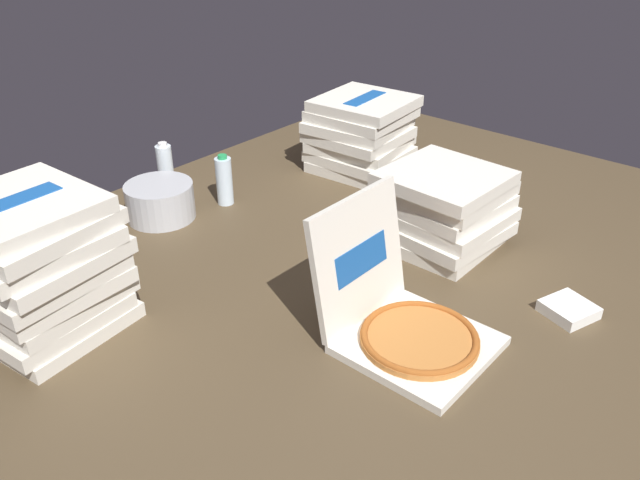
# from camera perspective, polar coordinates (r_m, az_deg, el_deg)

# --- Properties ---
(ground_plane) EXTENTS (3.20, 2.40, 0.02)m
(ground_plane) POSITION_cam_1_polar(r_m,az_deg,el_deg) (2.13, 2.81, -3.94)
(ground_plane) COLOR #4C3D28
(open_pizza_box) EXTENTS (0.38, 0.45, 0.40)m
(open_pizza_box) POSITION_cam_1_polar(r_m,az_deg,el_deg) (1.85, 7.30, -6.85)
(open_pizza_box) COLOR silver
(open_pizza_box) RESTS_ON ground_plane
(pizza_stack_right_mid) EXTENTS (0.44, 0.44, 0.33)m
(pizza_stack_right_mid) POSITION_cam_1_polar(r_m,az_deg,el_deg) (2.91, 3.65, 9.38)
(pizza_stack_right_mid) COLOR silver
(pizza_stack_right_mid) RESTS_ON ground_plane
(pizza_stack_left_mid) EXTENTS (0.44, 0.44, 0.42)m
(pizza_stack_left_mid) POSITION_cam_1_polar(r_m,az_deg,el_deg) (1.97, -23.80, -2.21)
(pizza_stack_left_mid) COLOR silver
(pizza_stack_left_mid) RESTS_ON ground_plane
(pizza_stack_right_near) EXTENTS (0.43, 0.43, 0.28)m
(pizza_stack_right_near) POSITION_cam_1_polar(r_m,az_deg,el_deg) (2.32, 10.92, 2.82)
(pizza_stack_right_near) COLOR silver
(pizza_stack_right_near) RESTS_ON ground_plane
(ice_bucket) EXTENTS (0.26, 0.26, 0.14)m
(ice_bucket) POSITION_cam_1_polar(r_m,az_deg,el_deg) (2.56, -14.00, 3.37)
(ice_bucket) COLOR #B7BABF
(ice_bucket) RESTS_ON ground_plane
(water_bottle_0) EXTENTS (0.07, 0.07, 0.21)m
(water_bottle_0) POSITION_cam_1_polar(r_m,az_deg,el_deg) (2.51, -20.34, 2.51)
(water_bottle_0) COLOR white
(water_bottle_0) RESTS_ON ground_plane
(water_bottle_1) EXTENTS (0.07, 0.07, 0.21)m
(water_bottle_1) POSITION_cam_1_polar(r_m,az_deg,el_deg) (2.62, -8.50, 5.24)
(water_bottle_1) COLOR silver
(water_bottle_1) RESTS_ON ground_plane
(water_bottle_2) EXTENTS (0.07, 0.07, 0.21)m
(water_bottle_2) POSITION_cam_1_polar(r_m,az_deg,el_deg) (2.79, -13.56, 6.28)
(water_bottle_2) COLOR white
(water_bottle_2) RESTS_ON ground_plane
(napkin_pile) EXTENTS (0.17, 0.17, 0.04)m
(napkin_pile) POSITION_cam_1_polar(r_m,az_deg,el_deg) (2.10, 21.21, -5.77)
(napkin_pile) COLOR white
(napkin_pile) RESTS_ON ground_plane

